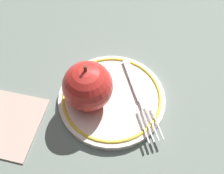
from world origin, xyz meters
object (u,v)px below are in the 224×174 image
Objects in this scene: plate at (112,95)px; napkin_folded at (4,122)px; apple_red_whole at (88,86)px; fork at (139,95)px.

plate is 1.57× the size of napkin_folded.
apple_red_whole reaches higher than fork.
apple_red_whole reaches higher than plate.
plate is at bearing -109.62° from fork.
fork reaches higher than napkin_folded.
apple_red_whole is 0.16m from napkin_folded.
napkin_folded is at bearing -93.60° from fork.
plate reaches higher than napkin_folded.
apple_red_whole is 0.10m from fork.
apple_red_whole reaches higher than napkin_folded.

